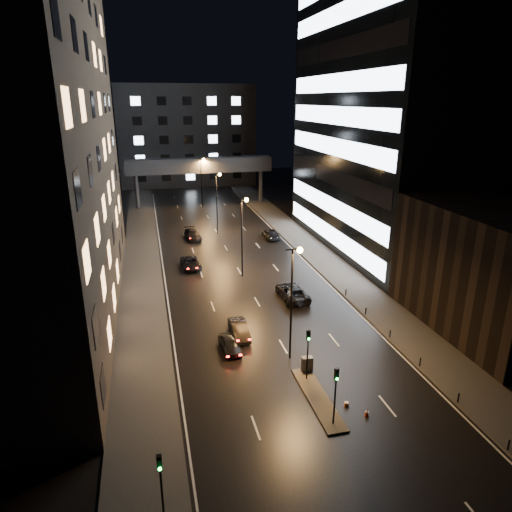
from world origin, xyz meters
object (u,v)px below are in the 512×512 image
(car_toward_a, at_px, (292,292))
(utility_cabinet, at_px, (307,364))
(car_away_d, at_px, (193,234))
(car_away_b, at_px, (239,329))
(car_away_a, at_px, (230,345))
(car_toward_b, at_px, (271,234))
(car_away_c, at_px, (191,263))

(car_toward_a, bearing_deg, utility_cabinet, 75.58)
(car_away_d, distance_m, utility_cabinet, 40.72)
(car_away_b, height_order, utility_cabinet, car_away_b)
(car_away_b, bearing_deg, car_away_a, -118.81)
(car_away_d, height_order, car_toward_a, car_toward_a)
(car_away_d, xyz_separation_m, car_toward_a, (8.44, -26.07, 0.07))
(car_away_d, xyz_separation_m, car_toward_b, (12.35, -2.62, 0.01))
(car_away_c, xyz_separation_m, car_toward_a, (10.14, -12.58, 0.13))
(car_toward_b, bearing_deg, utility_cabinet, 79.86)
(car_away_a, distance_m, utility_cabinet, 7.38)
(car_away_d, height_order, car_toward_b, car_toward_b)
(car_away_b, height_order, car_away_c, car_away_b)
(car_toward_b, bearing_deg, car_away_c, 38.47)
(car_toward_a, distance_m, car_toward_b, 23.77)
(car_away_a, relative_size, utility_cabinet, 2.95)
(car_away_c, bearing_deg, car_away_a, -91.26)
(car_away_b, distance_m, car_away_d, 33.15)
(car_toward_b, height_order, utility_cabinet, car_toward_b)
(car_away_a, bearing_deg, car_toward_b, 63.37)
(car_away_b, xyz_separation_m, car_toward_b, (11.50, 30.52, 0.04))
(car_away_b, xyz_separation_m, utility_cabinet, (4.22, -7.26, 0.07))
(car_away_d, bearing_deg, utility_cabinet, -89.25)
(car_away_c, bearing_deg, car_away_b, -86.94)
(car_away_a, relative_size, car_toward_a, 0.63)
(car_away_a, distance_m, car_away_c, 22.12)
(car_away_d, relative_size, car_toward_a, 0.87)
(car_away_a, height_order, car_away_c, car_away_c)
(car_away_c, relative_size, car_toward_b, 0.95)
(car_away_c, bearing_deg, car_toward_a, -55.48)
(car_toward_a, bearing_deg, car_away_a, 45.53)
(car_away_a, bearing_deg, car_away_d, 83.86)
(car_away_a, xyz_separation_m, car_toward_b, (12.86, 32.96, 0.12))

